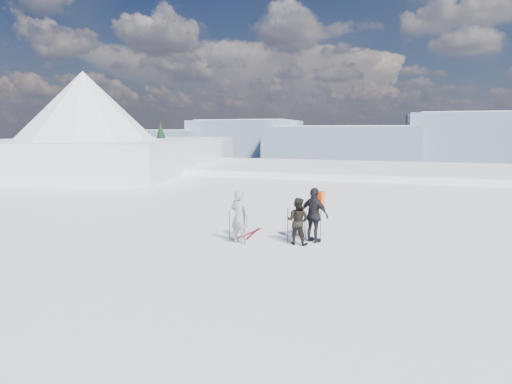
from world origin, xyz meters
TOP-DOWN VIEW (x-y plane):
  - lake_basin at (0.00, 30.00)m, footprint 820.00×820.00m
  - far_mountain_range at (29.60, 454.78)m, footprint 770.00×110.00m
  - near_ridge at (-26.59, 29.31)m, footprint 31.37×35.68m
  - skier_grey at (-2.58, 2.81)m, footprint 0.79×0.61m
  - skier_dark at (-0.59, 3.30)m, footprint 0.90×0.75m
  - skier_pack at (-0.08, 3.73)m, footprint 1.25×0.92m
  - backpack at (0.02, 3.96)m, footprint 0.48×0.39m
  - ski_poles at (-1.14, 3.20)m, footprint 3.10×1.03m
  - skis_loose at (-2.58, 4.14)m, footprint 0.53×1.70m

SIDE VIEW (x-z plane):
  - far_mountain_range at x=29.60m, z-range -33.69..19.31m
  - lake_basin at x=0.00m, z-range -42.31..29.31m
  - near_ridge at x=-26.59m, z-range -16.31..9.31m
  - skis_loose at x=-2.58m, z-range 0.00..0.03m
  - ski_poles at x=-1.14m, z-range -0.04..1.28m
  - skier_dark at x=-0.59m, z-range 0.00..1.66m
  - skier_grey at x=-2.58m, z-range 0.00..1.92m
  - skier_pack at x=-0.08m, z-range 0.00..1.98m
  - backpack at x=0.02m, z-range 1.98..2.59m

